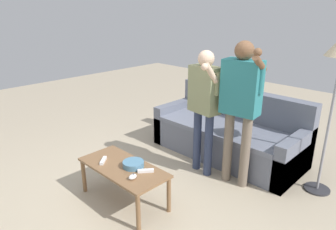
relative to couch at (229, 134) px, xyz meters
The scene contains 10 objects.
ground_plane 1.59m from the couch, 93.06° to the right, with size 12.00×12.00×0.00m, color tan.
couch is the anchor object (origin of this frame).
coffee_table 1.74m from the couch, 94.99° to the right, with size 1.00×0.47×0.42m.
snack_bowl 1.67m from the couch, 92.37° to the right, with size 0.22×0.22×0.06m, color teal.
game_remote_nunchuk 1.83m from the couch, 86.46° to the right, with size 0.06×0.09×0.05m.
player_center 0.93m from the couch, 86.28° to the right, with size 0.44×0.39×1.52m.
player_right 1.07m from the couch, 50.98° to the right, with size 0.50×0.32×1.65m.
game_remote_wand_near 1.66m from the couch, 86.40° to the right, with size 0.13×0.15×0.03m.
game_remote_wand_far 1.66m from the couch, 93.41° to the right, with size 0.06×0.15×0.03m.
game_remote_wand_spare 1.86m from the couch, 101.79° to the right, with size 0.13×0.14×0.03m.
Camera 1 is at (2.24, -1.86, 1.98)m, focal length 32.95 mm.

